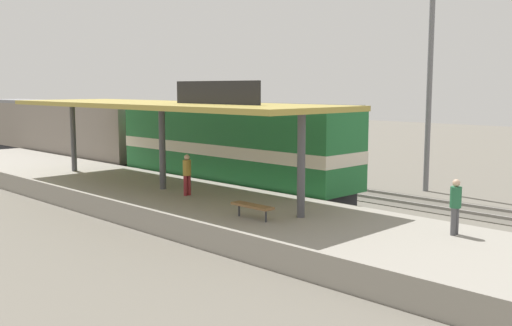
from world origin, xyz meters
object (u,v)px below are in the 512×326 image
at_px(locomotive, 230,147).
at_px(passenger_carriage_single, 61,130).
at_px(platform_bench, 252,206).
at_px(person_walking, 187,173).
at_px(light_mast, 432,26).
at_px(person_waiting, 455,204).
at_px(freight_car, 192,139).

distance_m(locomotive, passenger_carriage_single, 18.00).
distance_m(platform_bench, person_walking, 5.23).
xyz_separation_m(light_mast, person_waiting, (-10.94, -7.03, -6.54)).
xyz_separation_m(locomotive, passenger_carriage_single, (0.00, 18.00, -0.10)).
distance_m(locomotive, freight_car, 9.95).
height_order(light_mast, person_waiting, light_mast).
bearing_deg(locomotive, person_walking, -151.63).
xyz_separation_m(person_waiting, person_walking, (-1.66, 10.93, 0.00)).
height_order(locomotive, freight_car, locomotive).
bearing_deg(light_mast, passenger_carriage_single, 107.67).
distance_m(passenger_carriage_single, freight_car, 10.28).
distance_m(locomotive, light_mast, 11.78).
bearing_deg(locomotive, passenger_carriage_single, 90.00).
relative_size(platform_bench, locomotive, 0.12).
relative_size(light_mast, person_walking, 6.84).
height_order(freight_car, light_mast, light_mast).
bearing_deg(freight_car, locomotive, -117.56).
xyz_separation_m(passenger_carriage_single, person_waiting, (-3.14, -31.52, -0.46)).
height_order(passenger_carriage_single, light_mast, light_mast).
bearing_deg(person_walking, person_waiting, -81.38).
relative_size(freight_car, person_walking, 7.02).
distance_m(passenger_carriage_single, person_waiting, 31.68).
distance_m(light_mast, person_waiting, 14.56).
height_order(passenger_carriage_single, person_waiting, passenger_carriage_single).
height_order(passenger_carriage_single, freight_car, passenger_carriage_single).
bearing_deg(person_waiting, passenger_carriage_single, 84.31).
height_order(platform_bench, passenger_carriage_single, passenger_carriage_single).
bearing_deg(locomotive, person_waiting, -103.08).
xyz_separation_m(locomotive, light_mast, (7.80, -6.49, 5.99)).
relative_size(platform_bench, passenger_carriage_single, 0.08).
xyz_separation_m(freight_car, person_walking, (-9.40, -11.40, -0.12)).
distance_m(passenger_carriage_single, light_mast, 26.41).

